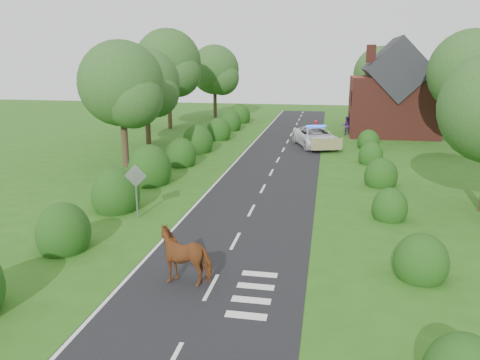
% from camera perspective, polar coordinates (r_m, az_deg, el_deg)
% --- Properties ---
extents(ground, '(120.00, 120.00, 0.00)m').
position_cam_1_polar(ground, '(18.96, -0.57, -7.50)').
color(ground, '#265815').
extents(road, '(6.00, 70.00, 0.02)m').
position_cam_1_polar(road, '(33.20, 4.47, 2.11)').
color(road, black).
rests_on(road, ground).
extents(road_markings, '(4.96, 70.00, 0.01)m').
position_cam_1_polar(road_markings, '(31.40, 1.15, 1.46)').
color(road_markings, white).
rests_on(road_markings, road).
extents(hedgerow_left, '(2.75, 50.41, 3.00)m').
position_cam_1_polar(hedgerow_left, '(31.25, -8.15, 2.61)').
color(hedgerow_left, '#1C3E16').
rests_on(hedgerow_left, ground).
extents(hedgerow_right, '(2.10, 45.78, 2.10)m').
position_cam_1_polar(hedgerow_right, '(29.37, 16.55, 0.99)').
color(hedgerow_right, '#1C3E16').
rests_on(hedgerow_right, ground).
extents(tree_left_a, '(5.74, 5.60, 8.38)m').
position_cam_1_polar(tree_left_a, '(32.00, -13.95, 10.91)').
color(tree_left_a, '#332316').
rests_on(tree_left_a, ground).
extents(tree_left_b, '(5.74, 5.60, 8.07)m').
position_cam_1_polar(tree_left_b, '(39.96, -11.14, 11.26)').
color(tree_left_b, '#332316').
rests_on(tree_left_b, ground).
extents(tree_left_c, '(6.97, 6.80, 10.22)m').
position_cam_1_polar(tree_left_c, '(49.77, -8.50, 13.67)').
color(tree_left_c, '#332316').
rests_on(tree_left_c, ground).
extents(tree_left_d, '(6.15, 6.00, 8.89)m').
position_cam_1_polar(tree_left_d, '(58.73, -2.88, 13.03)').
color(tree_left_d, '#332316').
rests_on(tree_left_d, ground).
extents(tree_right_b, '(6.56, 6.40, 9.40)m').
position_cam_1_polar(tree_right_b, '(40.58, 26.72, 11.34)').
color(tree_right_b, '#332316').
rests_on(tree_right_b, ground).
extents(tree_right_c, '(6.15, 6.00, 8.58)m').
position_cam_1_polar(tree_right_c, '(55.43, 17.07, 12.04)').
color(tree_right_c, '#332316').
rests_on(tree_right_c, ground).
extents(road_sign, '(1.06, 0.08, 2.53)m').
position_cam_1_polar(road_sign, '(21.71, -12.59, -0.40)').
color(road_sign, gray).
rests_on(road_sign, ground).
extents(house, '(8.00, 7.40, 9.17)m').
position_cam_1_polar(house, '(47.75, 18.19, 9.79)').
color(house, maroon).
rests_on(house, ground).
extents(cow, '(2.21, 1.24, 1.53)m').
position_cam_1_polar(cow, '(15.68, -6.55, -9.44)').
color(cow, '#5B2714').
rests_on(cow, ground).
extents(police_van, '(4.50, 6.59, 1.82)m').
position_cam_1_polar(police_van, '(39.63, 9.21, 5.20)').
color(police_van, silver).
rests_on(police_van, ground).
extents(pedestrian_red, '(0.77, 0.62, 1.85)m').
position_cam_1_polar(pedestrian_red, '(42.94, 9.17, 6.03)').
color(pedestrian_red, maroon).
rests_on(pedestrian_red, ground).
extents(pedestrian_purple, '(0.88, 0.69, 1.81)m').
position_cam_1_polar(pedestrian_purple, '(46.61, 12.86, 6.48)').
color(pedestrian_purple, '#381F54').
rests_on(pedestrian_purple, ground).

